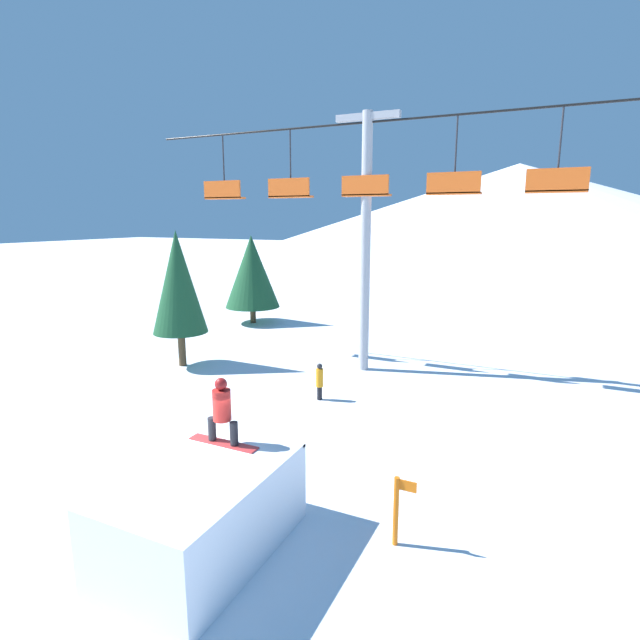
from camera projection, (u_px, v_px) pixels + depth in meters
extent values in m
plane|color=white|center=(149.00, 534.00, 9.40)|extent=(220.00, 220.00, 0.00)
cone|color=silver|center=(516.00, 210.00, 77.91)|extent=(87.89, 87.89, 14.04)
cube|color=white|center=(203.00, 513.00, 8.76)|extent=(2.23, 3.54, 1.55)
cube|color=silver|center=(256.00, 435.00, 10.13)|extent=(2.23, 0.10, 0.06)
cube|color=#B22D2D|center=(223.00, 443.00, 9.68)|extent=(1.48, 0.26, 0.03)
cylinder|color=black|center=(212.00, 429.00, 9.74)|extent=(0.16, 0.16, 0.46)
cylinder|color=black|center=(234.00, 434.00, 9.52)|extent=(0.16, 0.16, 0.46)
cylinder|color=red|center=(222.00, 405.00, 9.52)|extent=(0.35, 0.35, 0.61)
sphere|color=maroon|center=(221.00, 384.00, 9.44)|extent=(0.24, 0.24, 0.24)
cylinder|color=#9E9EA3|center=(365.00, 246.00, 18.70)|extent=(0.39, 0.39, 9.60)
cube|color=#9E9EA3|center=(368.00, 116.00, 17.77)|extent=(2.40, 0.24, 0.24)
cylinder|color=black|center=(368.00, 122.00, 17.81)|extent=(18.62, 0.08, 0.08)
cylinder|color=#28282D|center=(224.00, 167.00, 20.73)|extent=(0.06, 0.06, 2.54)
cube|color=#E05619|center=(225.00, 198.00, 20.99)|extent=(1.80, 0.44, 0.08)
cube|color=#E05619|center=(222.00, 189.00, 20.76)|extent=(1.80, 0.08, 0.70)
cylinder|color=#28282D|center=(290.00, 163.00, 19.40)|extent=(0.06, 0.06, 2.54)
cube|color=#E05619|center=(291.00, 197.00, 19.65)|extent=(1.80, 0.44, 0.08)
cube|color=#E05619|center=(289.00, 187.00, 19.42)|extent=(1.80, 0.08, 0.70)
cylinder|color=#28282D|center=(367.00, 159.00, 18.07)|extent=(0.06, 0.06, 2.54)
cube|color=#E05619|center=(366.00, 195.00, 18.32)|extent=(1.80, 0.44, 0.08)
cube|color=#E05619|center=(365.00, 185.00, 18.09)|extent=(1.80, 0.08, 0.70)
cylinder|color=#28282D|center=(456.00, 155.00, 16.73)|extent=(0.06, 0.06, 2.54)
cube|color=#E05619|center=(454.00, 194.00, 16.99)|extent=(1.80, 0.44, 0.08)
cube|color=#E05619|center=(453.00, 183.00, 16.76)|extent=(1.80, 0.08, 0.70)
cylinder|color=#28282D|center=(560.00, 149.00, 15.40)|extent=(0.06, 0.06, 2.54)
cube|color=#E05619|center=(556.00, 192.00, 15.66)|extent=(1.80, 0.44, 0.08)
cube|color=#E05619|center=(557.00, 180.00, 15.43)|extent=(1.80, 0.08, 0.70)
cylinder|color=#4C3823|center=(182.00, 349.00, 20.02)|extent=(0.30, 0.30, 1.38)
cone|color=#194728|center=(178.00, 282.00, 19.47)|extent=(2.14, 2.14, 4.03)
cylinder|color=#4C3823|center=(253.00, 315.00, 28.28)|extent=(0.32, 0.32, 0.92)
cone|color=#194728|center=(252.00, 271.00, 27.78)|extent=(3.03, 3.03, 4.01)
cylinder|color=orange|center=(396.00, 511.00, 8.98)|extent=(0.10, 0.10, 1.33)
cube|color=orange|center=(407.00, 486.00, 8.80)|extent=(0.36, 0.02, 0.20)
cylinder|color=black|center=(320.00, 393.00, 16.33)|extent=(0.17, 0.17, 0.45)
cylinder|color=orange|center=(320.00, 378.00, 16.22)|extent=(0.24, 0.24, 0.60)
sphere|color=#232328|center=(320.00, 366.00, 16.14)|extent=(0.18, 0.18, 0.18)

